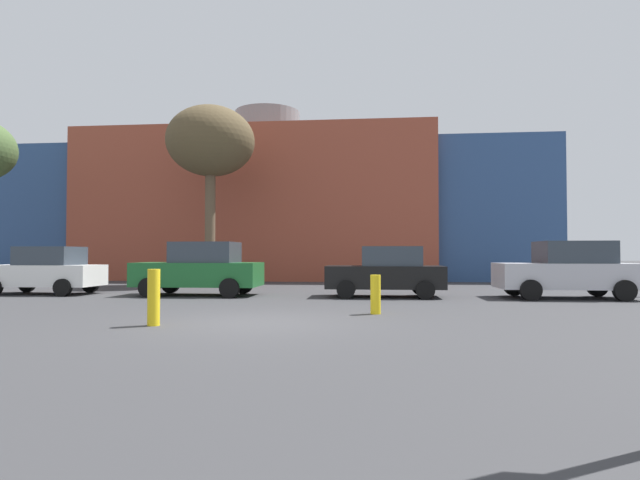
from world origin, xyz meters
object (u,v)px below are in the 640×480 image
parked_car_0 (46,271)px  parked_car_3 (568,270)px  parked_car_2 (386,272)px  bare_tree_0 (211,143)px  bollard_yellow_0 (376,294)px  parked_car_1 (200,269)px  bollard_yellow_1 (154,297)px

parked_car_0 → parked_car_3: (17.52, 0.00, 0.07)m
parked_car_2 → parked_car_3: size_ratio=0.91×
bare_tree_0 → parked_car_0: bearing=-128.3°
parked_car_0 → bollard_yellow_0: (11.43, -4.77, -0.37)m
parked_car_0 → parked_car_2: bearing=-180.0°
bare_tree_0 → bollard_yellow_0: bare_tree_0 is taller
bollard_yellow_0 → parked_car_0: bearing=157.4°
parked_car_0 → parked_car_2: parked_car_0 is taller
parked_car_3 → bollard_yellow_0: size_ratio=4.57×
parked_car_1 → bollard_yellow_1: (1.51, -7.14, -0.35)m
bare_tree_0 → bollard_yellow_1: bearing=-76.9°
parked_car_0 → bare_tree_0: size_ratio=0.48×
parked_car_2 → bollard_yellow_1: (-4.76, -7.14, -0.27)m
parked_car_3 → bare_tree_0: size_ratio=0.52×
parked_car_2 → bollard_yellow_1: 8.58m
parked_car_3 → bollard_yellow_0: bearing=38.1°
parked_car_2 → bare_tree_0: size_ratio=0.47×
parked_car_2 → parked_car_0: bearing=0.0°
parked_car_3 → parked_car_2: bearing=0.0°
bollard_yellow_1 → bollard_yellow_0: bearing=28.5°
parked_car_1 → parked_car_2: size_ratio=1.10×
parked_car_2 → bollard_yellow_1: parked_car_2 is taller
parked_car_0 → parked_car_2: 11.84m
parked_car_2 → parked_car_3: bearing=-180.0°
parked_car_2 → bollard_yellow_0: 4.80m
parked_car_1 → bollard_yellow_0: (5.86, -4.77, -0.44)m
parked_car_0 → parked_car_1: bearing=-180.0°
parked_car_0 → bare_tree_0: bearing=-128.3°
parked_car_0 → bare_tree_0: (4.19, 5.31, 5.56)m
bollard_yellow_1 → bare_tree_0: bearing=103.1°
parked_car_1 → bare_tree_0: 7.76m
bollard_yellow_1 → parked_car_1: bearing=101.9°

